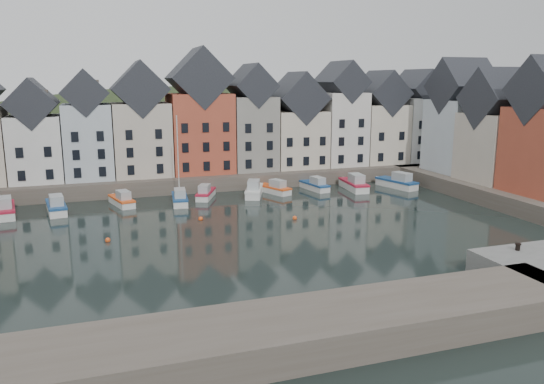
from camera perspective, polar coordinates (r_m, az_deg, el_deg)
name	(u,v)px	position (r m, az deg, el deg)	size (l,w,h in m)	color
ground	(256,237)	(52.65, -1.70, -4.83)	(260.00, 260.00, 0.00)	black
far_quay	(198,176)	(80.85, -7.92, 1.74)	(90.00, 16.00, 2.00)	#50483D
right_quay	(531,195)	(74.11, 26.05, -0.32)	(14.00, 54.00, 2.00)	#50483D
near_wall	(198,348)	(30.20, -7.94, -16.24)	(50.00, 6.00, 2.00)	#50483D
hillside	(177,246)	(110.37, -10.19, -5.71)	(153.60, 70.40, 64.00)	black
far_terrace	(221,124)	(78.55, -5.49, 7.30)	(72.37, 8.16, 17.78)	beige
right_terrace	(501,129)	(75.98, 23.39, 6.25)	(8.30, 24.25, 16.36)	silver
mooring_buoys	(206,225)	(56.66, -7.16, -3.54)	(20.50, 5.50, 0.50)	#F1541C
boat_a	(5,209)	(67.54, -26.79, -1.69)	(2.97, 6.90, 2.57)	silver
boat_b	(56,207)	(66.74, -22.18, -1.46)	(2.79, 6.57, 2.45)	silver
boat_c	(122,200)	(67.90, -15.83, -0.88)	(3.11, 5.88, 2.16)	silver
boat_d	(180,198)	(67.20, -9.89, -0.66)	(2.44, 6.00, 11.17)	silver
boat_e	(206,194)	(69.91, -7.16, -0.16)	(3.71, 5.69, 2.10)	silver
boat_f	(254,190)	(70.79, -1.94, 0.17)	(4.21, 6.76, 2.48)	silver
boat_g	(274,189)	(72.42, 0.26, 0.37)	(3.77, 5.85, 2.15)	silver
boat_h	(315,185)	(74.82, 4.65, 0.71)	(2.65, 5.84, 2.16)	silver
boat_i	(354,184)	(75.55, 8.83, 0.82)	(2.82, 7.02, 2.63)	silver
boat_j	(398,183)	(78.18, 13.36, 1.00)	(3.67, 6.97, 2.56)	silver
mooring_bollard	(518,247)	(46.37, 24.93, -5.34)	(0.48, 0.48, 0.56)	black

